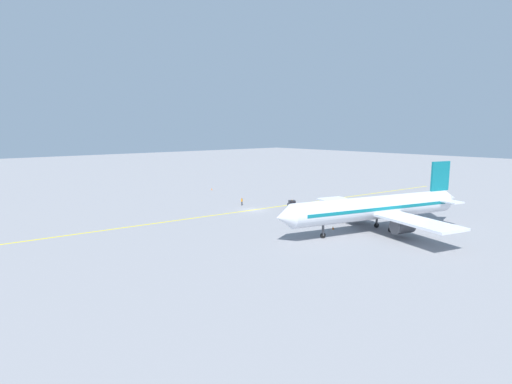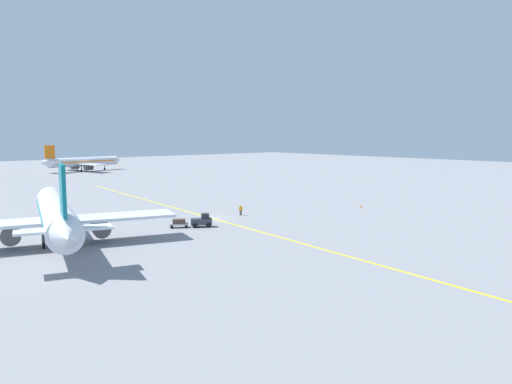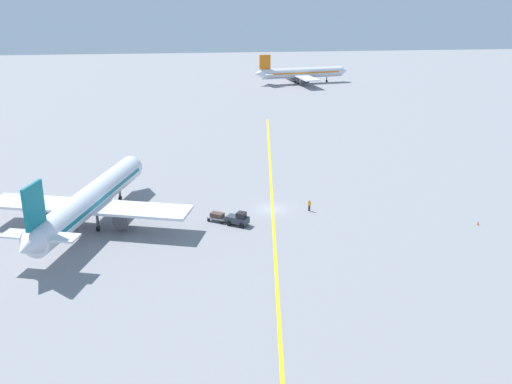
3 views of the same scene
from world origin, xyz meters
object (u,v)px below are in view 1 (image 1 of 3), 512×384
airplane_at_gate (377,208)px  traffic_cone_mid_apron (212,189)px  baggage_cart_trailing (297,210)px  ground_crew_worker (242,201)px  traffic_cone_near_nose (333,228)px  baggage_tug_dark (293,206)px

airplane_at_gate → traffic_cone_mid_apron: 53.27m
airplane_at_gate → baggage_cart_trailing: (17.19, -0.14, -2.95)m
airplane_at_gate → ground_crew_worker: size_ratio=20.78×
baggage_cart_trailing → ground_crew_worker: ground_crew_worker is taller
baggage_cart_trailing → traffic_cone_mid_apron: bearing=-8.2°
traffic_cone_near_nose → traffic_cone_mid_apron: same height
traffic_cone_near_nose → baggage_tug_dark: bearing=-22.5°
traffic_cone_mid_apron → airplane_at_gate: bearing=174.3°
ground_crew_worker → baggage_tug_dark: bearing=-158.4°
airplane_at_gate → baggage_cart_trailing: size_ratio=11.84×
airplane_at_gate → traffic_cone_near_nose: (5.09, 4.32, -3.43)m
baggage_cart_trailing → airplane_at_gate: bearing=179.5°
baggage_cart_trailing → ground_crew_worker: (13.55, 2.55, 0.15)m
baggage_tug_dark → baggage_cart_trailing: size_ratio=1.13×
traffic_cone_mid_apron → ground_crew_worker: bearing=160.9°
airplane_at_gate → traffic_cone_mid_apron: (52.90, -5.26, -3.43)m
baggage_cart_trailing → traffic_cone_near_nose: size_ratio=5.36×
airplane_at_gate → ground_crew_worker: (30.74, 2.41, -2.80)m
baggage_tug_dark → traffic_cone_near_nose: baggage_tug_dark is taller
baggage_tug_dark → ground_crew_worker: (10.74, 4.26, 0.01)m
baggage_tug_dark → traffic_cone_near_nose: 16.15m
traffic_cone_near_nose → airplane_at_gate: bearing=-139.7°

